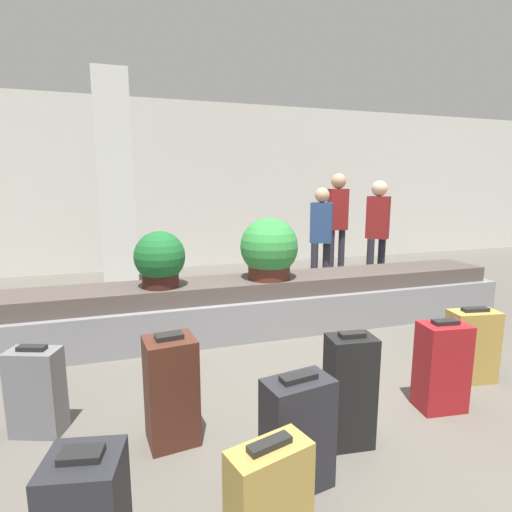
{
  "coord_description": "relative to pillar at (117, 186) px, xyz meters",
  "views": [
    {
      "loc": [
        -1.3,
        -2.62,
        1.61
      ],
      "look_at": [
        0.0,
        1.48,
        0.85
      ],
      "focal_mm": 28.0,
      "sensor_mm": 36.0,
      "label": 1
    }
  ],
  "objects": [
    {
      "name": "suitcase_2",
      "position": [
        0.67,
        -4.81,
        -1.33
      ],
      "size": [
        0.4,
        0.26,
        0.56
      ],
      "rotation": [
        0.0,
        0.0,
        0.27
      ],
      "color": "#A3843D",
      "rests_on": "ground_plane"
    },
    {
      "name": "potted_plant_1",
      "position": [
        1.59,
        -2.18,
        -0.68
      ],
      "size": [
        0.63,
        0.63,
        0.67
      ],
      "color": "#4C2319",
      "rests_on": "carousel"
    },
    {
      "name": "suitcase_8",
      "position": [
        0.95,
        -4.47,
        -1.29
      ],
      "size": [
        0.39,
        0.27,
        0.65
      ],
      "rotation": [
        0.0,
        0.0,
        0.17
      ],
      "color": "#232328",
      "rests_on": "ground_plane"
    },
    {
      "name": "suitcase_6",
      "position": [
        1.4,
        -4.23,
        -1.24
      ],
      "size": [
        0.31,
        0.23,
        0.74
      ],
      "rotation": [
        0.0,
        0.0,
        -0.11
      ],
      "color": "black",
      "rests_on": "ground_plane"
    },
    {
      "name": "suitcase_5",
      "position": [
        2.8,
        -3.81,
        -1.3
      ],
      "size": [
        0.42,
        0.26,
        0.63
      ],
      "rotation": [
        0.0,
        0.0,
        -0.16
      ],
      "color": "#A3843D",
      "rests_on": "ground_plane"
    },
    {
      "name": "traveler_1",
      "position": [
        2.9,
        -0.83,
        -0.67
      ],
      "size": [
        0.37,
        0.32,
        1.58
      ],
      "rotation": [
        0.0,
        0.0,
        2.57
      ],
      "color": "#282833",
      "rests_on": "ground_plane"
    },
    {
      "name": "suitcase_1",
      "position": [
        2.25,
        -4.07,
        -1.27
      ],
      "size": [
        0.35,
        0.26,
        0.67
      ],
      "rotation": [
        0.0,
        0.0,
        -0.12
      ],
      "color": "maroon",
      "rests_on": "ground_plane"
    },
    {
      "name": "pillar",
      "position": [
        0.0,
        0.0,
        0.0
      ],
      "size": [
        0.48,
        0.48,
        3.2
      ],
      "color": "silver",
      "rests_on": "ground_plane"
    },
    {
      "name": "back_wall",
      "position": [
        1.46,
        1.72,
        0.0
      ],
      "size": [
        18.0,
        0.06,
        3.2
      ],
      "color": "beige",
      "rests_on": "ground_plane"
    },
    {
      "name": "suitcase_4",
      "position": [
        0.35,
        -3.87,
        -1.25
      ],
      "size": [
        0.33,
        0.3,
        0.72
      ],
      "rotation": [
        0.0,
        0.0,
        0.12
      ],
      "color": "#472319",
      "rests_on": "ground_plane"
    },
    {
      "name": "traveler_0",
      "position": [
        3.77,
        -1.0,
        -0.59
      ],
      "size": [
        0.35,
        0.36,
        1.69
      ],
      "rotation": [
        0.0,
        0.0,
        2.29
      ],
      "color": "#282833",
      "rests_on": "ground_plane"
    },
    {
      "name": "ground_plane",
      "position": [
        1.46,
        -3.61,
        -1.6
      ],
      "size": [
        18.0,
        18.0,
        0.0
      ],
      "primitive_type": "plane",
      "color": "#59544C"
    },
    {
      "name": "suitcase_3",
      "position": [
        -0.48,
        -3.52,
        -1.31
      ],
      "size": [
        0.36,
        0.28,
        0.61
      ],
      "rotation": [
        0.0,
        0.0,
        -0.35
      ],
      "color": "slate",
      "rests_on": "ground_plane"
    },
    {
      "name": "potted_plant_0",
      "position": [
        0.42,
        -2.2,
        -0.72
      ],
      "size": [
        0.51,
        0.51,
        0.57
      ],
      "color": "#381914",
      "rests_on": "carousel"
    },
    {
      "name": "carousel",
      "position": [
        1.46,
        -2.13,
        -1.32
      ],
      "size": [
        6.09,
        0.75,
        0.6
      ],
      "color": "gray",
      "rests_on": "ground_plane"
    },
    {
      "name": "traveler_2",
      "position": [
        3.51,
        -0.21,
        -0.5
      ],
      "size": [
        0.33,
        0.25,
        1.81
      ],
      "rotation": [
        0.0,
        0.0,
        3.09
      ],
      "color": "#282833",
      "rests_on": "ground_plane"
    }
  ]
}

